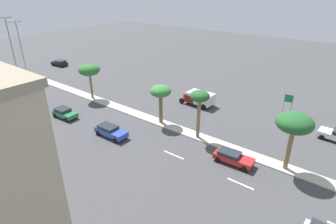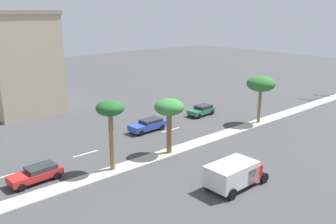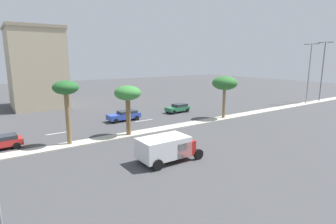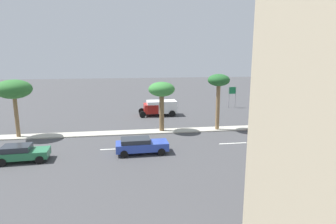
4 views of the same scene
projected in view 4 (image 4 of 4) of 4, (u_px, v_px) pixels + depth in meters
ground_plane at (88, 135)px, 30.52m from camera, size 160.00×160.00×0.00m
lane_stripe_center at (310, 140)px, 28.73m from camera, size 0.20×2.80×0.01m
lane_stripe_far at (233, 143)px, 27.50m from camera, size 0.20×2.80×0.01m
lane_stripe_mid at (116, 149)px, 25.82m from camera, size 0.20×2.80×0.01m
traffic_signal_gantry at (328, 82)px, 42.40m from camera, size 18.83×0.53×6.66m
directional_road_sign at (232, 93)px, 46.10m from camera, size 0.10×1.23×3.43m
palm_tree_far at (307, 82)px, 33.16m from camera, size 3.68×3.68×6.44m
palm_tree_leading at (219, 83)px, 31.36m from camera, size 2.47×2.47×6.34m
palm_tree_trailing at (162, 91)px, 30.94m from camera, size 2.93×2.93×5.52m
palm_tree_outboard at (14, 90)px, 28.48m from camera, size 3.55×3.55×5.97m
sedan_red_outboard at (276, 127)px, 30.95m from camera, size 2.04×4.40×1.30m
sedan_white_center at (285, 105)px, 44.28m from camera, size 2.18×4.63×1.46m
sedan_blue_front at (141, 145)px, 24.54m from camera, size 2.03×4.59×1.39m
sedan_green_right at (22, 153)px, 22.68m from camera, size 2.11×3.99×1.36m
box_truck at (159, 107)px, 40.22m from camera, size 2.72×5.35×2.13m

